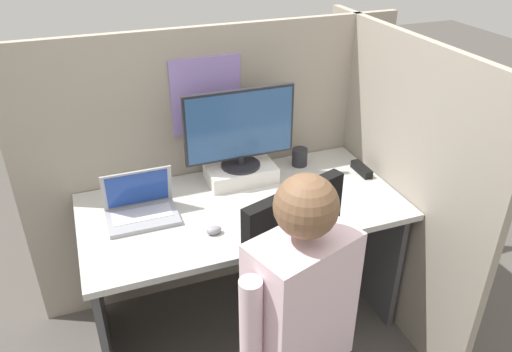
# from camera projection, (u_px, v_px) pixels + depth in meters

# --- Properties ---
(cubicle_panel_back) EXTENTS (1.98, 0.05, 1.48)m
(cubicle_panel_back) POSITION_uv_depth(u_px,v_px,m) (218.00, 166.00, 2.65)
(cubicle_panel_back) COLOR gray
(cubicle_panel_back) RESTS_ON ground
(cubicle_panel_right) EXTENTS (0.04, 1.39, 1.48)m
(cubicle_panel_right) POSITION_uv_depth(u_px,v_px,m) (391.00, 183.00, 2.50)
(cubicle_panel_right) COLOR gray
(cubicle_panel_right) RESTS_ON ground
(desk) EXTENTS (1.48, 0.74, 0.74)m
(desk) POSITION_uv_depth(u_px,v_px,m) (243.00, 236.00, 2.42)
(desk) COLOR #B7B7B2
(desk) RESTS_ON ground
(paper_box) EXTENTS (0.34, 0.20, 0.08)m
(paper_box) POSITION_uv_depth(u_px,v_px,m) (241.00, 173.00, 2.51)
(paper_box) COLOR white
(paper_box) RESTS_ON desk
(monitor) EXTENTS (0.55, 0.19, 0.40)m
(monitor) POSITION_uv_depth(u_px,v_px,m) (240.00, 128.00, 2.39)
(monitor) COLOR #232328
(monitor) RESTS_ON paper_box
(laptop) EXTENTS (0.31, 0.21, 0.22)m
(laptop) POSITION_uv_depth(u_px,v_px,m) (141.00, 209.00, 2.21)
(laptop) COLOR #99999E
(laptop) RESTS_ON desk
(mouse) EXTENTS (0.07, 0.04, 0.04)m
(mouse) POSITION_uv_depth(u_px,v_px,m) (214.00, 230.00, 2.12)
(mouse) COLOR gray
(mouse) RESTS_ON desk
(stapler) EXTENTS (0.04, 0.15, 0.04)m
(stapler) POSITION_uv_depth(u_px,v_px,m) (362.00, 169.00, 2.58)
(stapler) COLOR black
(stapler) RESTS_ON desk
(carrot_toy) EXTENTS (0.05, 0.13, 0.05)m
(carrot_toy) POSITION_uv_depth(u_px,v_px,m) (313.00, 213.00, 2.22)
(carrot_toy) COLOR orange
(carrot_toy) RESTS_ON desk
(office_chair) EXTENTS (0.59, 0.63, 1.12)m
(office_chair) POSITION_uv_depth(u_px,v_px,m) (294.00, 338.00, 1.85)
(office_chair) COLOR black
(office_chair) RESTS_ON ground
(person) EXTENTS (0.46, 0.51, 1.32)m
(person) POSITION_uv_depth(u_px,v_px,m) (302.00, 336.00, 1.60)
(person) COLOR #282D4C
(person) RESTS_ON ground
(coffee_mug) EXTENTS (0.08, 0.08, 0.09)m
(coffee_mug) POSITION_uv_depth(u_px,v_px,m) (300.00, 157.00, 2.64)
(coffee_mug) COLOR #232328
(coffee_mug) RESTS_ON desk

